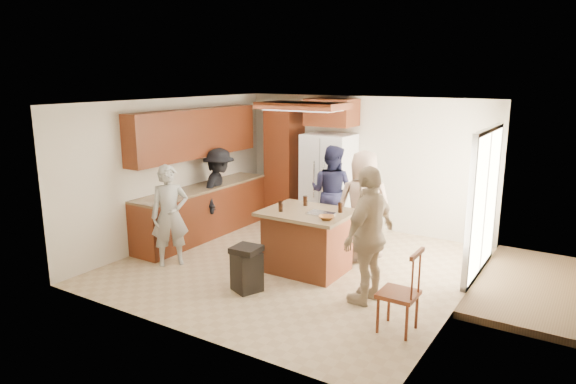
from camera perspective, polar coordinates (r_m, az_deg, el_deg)
The scene contains 12 objects.
person_front_left at distance 8.06m, azimuth -12.99°, elevation -2.55°, with size 0.57×0.42×1.57m, color #9A9992.
person_behind_left at distance 9.19m, azimuth 4.87°, elevation -0.01°, with size 0.82×0.50×1.68m, color #1B1C37.
person_behind_right at distance 8.10m, azimuth 8.40°, elevation -1.57°, with size 0.86×0.56×1.76m, color tan.
person_side_right at distance 6.61m, azimuth 9.01°, elevation -4.79°, with size 1.05×0.54×1.79m, color tan.
person_counter at distance 9.47m, azimuth -7.63°, elevation 0.05°, with size 1.03×0.48×1.59m, color black.
left_cabinetry at distance 9.37m, azimuth -9.69°, elevation 0.83°, with size 0.64×3.00×2.30m.
back_wall_units at distance 10.19m, azimuth 0.85°, elevation 4.41°, with size 1.80×0.60×2.45m.
refrigerator at distance 9.83m, azimuth 4.51°, elevation 1.21°, with size 0.90×0.76×1.80m.
kitchen_island at distance 7.68m, azimuth 2.14°, elevation -5.42°, with size 1.28×1.03×0.93m.
island_items at distance 7.36m, azimuth 3.44°, elevation -2.24°, with size 0.95×0.69×0.15m.
trash_bin at distance 7.07m, azimuth -4.61°, elevation -8.45°, with size 0.44×0.44×0.63m.
spindle_chair at distance 6.07m, azimuth 12.35°, elevation -11.04°, with size 0.42×0.42×0.99m.
Camera 1 is at (3.89, -6.42, 2.89)m, focal length 32.00 mm.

